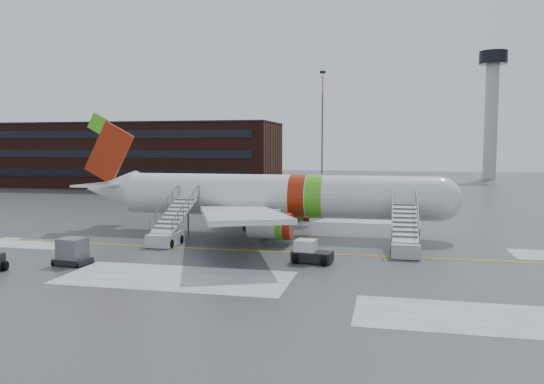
% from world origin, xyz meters
% --- Properties ---
extents(ground, '(260.00, 260.00, 0.00)m').
position_xyz_m(ground, '(0.00, 0.00, 0.00)').
color(ground, '#494C4F').
rests_on(ground, ground).
extents(airliner, '(35.03, 32.97, 11.18)m').
position_xyz_m(airliner, '(-4.25, 6.91, 3.42)').
color(airliner, silver).
rests_on(airliner, ground).
extents(airstair_fwd, '(2.05, 7.70, 3.48)m').
position_xyz_m(airstair_fwd, '(7.78, 0.38, 1.06)').
color(airstair_fwd, '#A6A8AE').
rests_on(airstair_fwd, ground).
extents(airstair_aft, '(2.05, 7.70, 3.48)m').
position_xyz_m(airstair_aft, '(-10.91, 0.38, 1.06)').
color(airstair_aft, silver).
rests_on(airstair_aft, ground).
extents(pushback_tug, '(2.86, 2.29, 1.55)m').
position_xyz_m(pushback_tug, '(1.34, -4.01, 0.68)').
color(pushback_tug, black).
rests_on(pushback_tug, ground).
extents(uld_container, '(2.34, 1.79, 1.80)m').
position_xyz_m(uld_container, '(-14.18, -8.16, 0.84)').
color(uld_container, black).
rests_on(uld_container, ground).
extents(terminal_building, '(62.00, 16.11, 12.30)m').
position_xyz_m(terminal_building, '(-45.00, 54.98, 6.20)').
color(terminal_building, '#3F1E16').
rests_on(terminal_building, ground).
extents(control_tower, '(6.40, 6.40, 30.00)m').
position_xyz_m(control_tower, '(30.00, 95.00, 18.75)').
color(control_tower, '#B2B5BA').
rests_on(control_tower, ground).
extents(light_mast_far_n, '(1.20, 1.20, 24.25)m').
position_xyz_m(light_mast_far_n, '(-8.00, 78.00, 13.84)').
color(light_mast_far_n, '#595B60').
rests_on(light_mast_far_n, ground).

